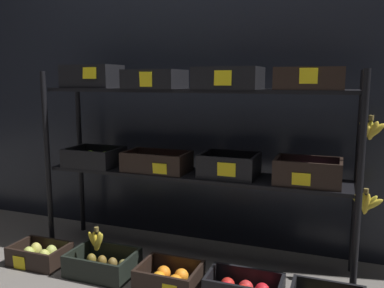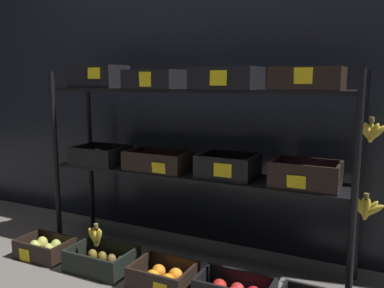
# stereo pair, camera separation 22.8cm
# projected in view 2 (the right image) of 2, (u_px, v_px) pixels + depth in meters

# --- Properties ---
(ground_plane) EXTENTS (10.00, 10.00, 0.00)m
(ground_plane) POSITION_uv_depth(u_px,v_px,m) (192.00, 258.00, 2.39)
(ground_plane) COLOR #605B56
(storefront_wall) EXTENTS (4.16, 0.12, 2.36)m
(storefront_wall) POSITION_uv_depth(u_px,v_px,m) (218.00, 58.00, 2.52)
(storefront_wall) COLOR black
(storefront_wall) RESTS_ON ground_plane
(display_rack) EXTENTS (1.90, 0.36, 1.13)m
(display_rack) POSITION_uv_depth(u_px,v_px,m) (192.00, 131.00, 2.25)
(display_rack) COLOR black
(display_rack) RESTS_ON ground_plane
(crate_ground_pear) EXTENTS (0.31, 0.22, 0.11)m
(crate_ground_pear) POSITION_uv_depth(u_px,v_px,m) (45.00, 249.00, 2.41)
(crate_ground_pear) COLOR black
(crate_ground_pear) RESTS_ON ground_plane
(crate_ground_kiwi) EXTENTS (0.35, 0.25, 0.12)m
(crate_ground_kiwi) POSITION_uv_depth(u_px,v_px,m) (102.00, 261.00, 2.25)
(crate_ground_kiwi) COLOR black
(crate_ground_kiwi) RESTS_ON ground_plane
(crate_ground_orange) EXTENTS (0.31, 0.25, 0.12)m
(crate_ground_orange) POSITION_uv_depth(u_px,v_px,m) (163.00, 277.00, 2.07)
(crate_ground_orange) COLOR black
(crate_ground_orange) RESTS_ON ground_plane
(banana_bunch_loose) EXTENTS (0.12, 0.04, 0.14)m
(banana_bunch_loose) POSITION_uv_depth(u_px,v_px,m) (96.00, 237.00, 2.24)
(banana_bunch_loose) COLOR brown
(banana_bunch_loose) RESTS_ON crate_ground_kiwi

